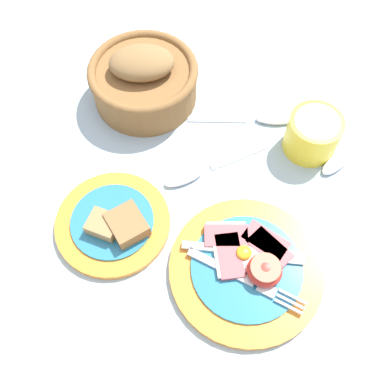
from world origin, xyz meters
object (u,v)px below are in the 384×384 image
(breakfast_plate, at_px, (247,266))
(teaspoon_near_cup, at_px, (199,172))
(bread_plate, at_px, (114,223))
(teaspoon_stray, at_px, (260,119))
(bread_basket, at_px, (144,79))
(teaspoon_by_saucer, at_px, (326,172))
(sugar_cup, at_px, (313,134))

(breakfast_plate, relative_size, teaspoon_near_cup, 1.44)
(bread_plate, relative_size, teaspoon_stray, 0.94)
(bread_basket, xyz_separation_m, teaspoon_near_cup, (0.13, -0.14, -0.04))
(breakfast_plate, relative_size, teaspoon_stray, 1.21)
(breakfast_plate, xyz_separation_m, teaspoon_near_cup, (-0.11, 0.15, -0.01))
(breakfast_plate, height_order, teaspoon_by_saucer, breakfast_plate)
(sugar_cup, distance_m, teaspoon_by_saucer, 0.07)
(bread_basket, relative_size, teaspoon_by_saucer, 1.13)
(breakfast_plate, distance_m, teaspoon_stray, 0.28)
(teaspoon_by_saucer, relative_size, teaspoon_stray, 0.89)
(bread_plate, relative_size, teaspoon_by_saucer, 1.05)
(sugar_cup, relative_size, teaspoon_by_saucer, 0.52)
(breakfast_plate, bearing_deg, sugar_cup, 75.91)
(teaspoon_stray, bearing_deg, breakfast_plate, -96.85)
(teaspoon_by_saucer, height_order, teaspoon_near_cup, same)
(sugar_cup, xyz_separation_m, bread_basket, (-0.31, 0.04, 0.01))
(teaspoon_by_saucer, height_order, teaspoon_stray, same)
(bread_basket, bearing_deg, breakfast_plate, -49.19)
(bread_basket, bearing_deg, teaspoon_stray, -1.01)
(teaspoon_near_cup, bearing_deg, bread_basket, -85.33)
(bread_basket, distance_m, teaspoon_stray, 0.22)
(sugar_cup, bearing_deg, teaspoon_near_cup, -149.89)
(bread_plate, bearing_deg, teaspoon_by_saucer, 29.87)
(breakfast_plate, relative_size, teaspoon_by_saucer, 1.35)
(teaspoon_near_cup, relative_size, teaspoon_stray, 0.84)
(breakfast_plate, relative_size, sugar_cup, 2.58)
(sugar_cup, height_order, teaspoon_stray, sugar_cup)
(bread_plate, height_order, bread_basket, bread_basket)
(breakfast_plate, height_order, bread_plate, breakfast_plate)
(teaspoon_near_cup, bearing_deg, bread_plate, 10.95)
(sugar_cup, distance_m, teaspoon_near_cup, 0.20)
(breakfast_plate, distance_m, teaspoon_near_cup, 0.18)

